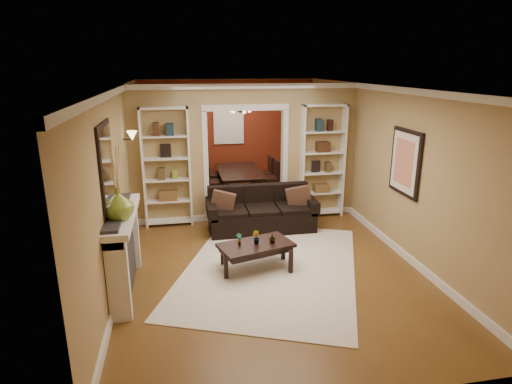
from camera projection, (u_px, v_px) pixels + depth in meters
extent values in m
plane|color=brown|center=(256.00, 239.00, 7.77)|extent=(8.00, 8.00, 0.00)
plane|color=white|center=(256.00, 86.00, 7.00)|extent=(8.00, 8.00, 0.00)
plane|color=tan|center=(228.00, 132.00, 11.15)|extent=(8.00, 0.00, 8.00)
plane|color=tan|center=(343.00, 272.00, 3.61)|extent=(8.00, 0.00, 8.00)
plane|color=tan|center=(121.00, 172.00, 6.99)|extent=(0.00, 8.00, 8.00)
plane|color=tan|center=(378.00, 161.00, 7.78)|extent=(0.00, 8.00, 8.00)
cube|color=tan|center=(245.00, 153.00, 8.52)|extent=(4.50, 0.15, 2.70)
cube|color=maroon|center=(229.00, 134.00, 11.14)|extent=(4.44, 0.04, 2.64)
cube|color=#8CA5CC|center=(229.00, 125.00, 11.03)|extent=(0.78, 0.03, 0.98)
cube|color=silver|center=(271.00, 267.00, 6.66)|extent=(3.69, 4.27, 0.01)
cube|color=black|center=(261.00, 209.00, 8.11)|extent=(2.06, 0.89, 0.81)
cube|color=brown|center=(223.00, 202.00, 7.91)|extent=(0.44, 0.23, 0.42)
cube|color=brown|center=(299.00, 197.00, 8.16)|extent=(0.47, 0.24, 0.45)
cube|color=black|center=(256.00, 256.00, 6.57)|extent=(1.23, 0.89, 0.42)
imported|color=#336626|center=(239.00, 239.00, 6.44)|extent=(0.12, 0.10, 0.19)
imported|color=#336626|center=(256.00, 238.00, 6.48)|extent=(0.14, 0.14, 0.21)
imported|color=#336626|center=(272.00, 237.00, 6.53)|extent=(0.14, 0.14, 0.18)
cube|color=white|center=(167.00, 168.00, 8.14)|extent=(0.90, 0.30, 2.30)
cube|color=white|center=(322.00, 162.00, 8.68)|extent=(0.90, 0.30, 2.30)
cube|color=white|center=(126.00, 252.00, 5.83)|extent=(0.32, 1.70, 1.16)
imported|color=olive|center=(118.00, 204.00, 5.34)|extent=(0.51, 0.51, 0.40)
cube|color=silver|center=(106.00, 166.00, 5.45)|extent=(0.03, 0.95, 1.10)
cube|color=#FFE0A5|center=(129.00, 137.00, 7.39)|extent=(0.18, 0.18, 0.22)
cube|color=black|center=(405.00, 162.00, 6.77)|extent=(0.04, 0.85, 1.05)
imported|color=black|center=(241.00, 183.00, 10.26)|extent=(1.79, 1.00, 0.63)
cube|color=black|center=(219.00, 182.00, 9.85)|extent=(0.51, 0.51, 0.89)
cube|color=black|center=(266.00, 179.00, 10.03)|extent=(0.47, 0.47, 0.95)
cube|color=black|center=(217.00, 175.00, 10.41)|extent=(0.48, 0.48, 0.93)
cube|color=black|center=(261.00, 173.00, 10.60)|extent=(0.51, 0.51, 0.91)
cube|color=#311E16|center=(235.00, 111.00, 9.74)|extent=(0.50, 0.50, 0.30)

